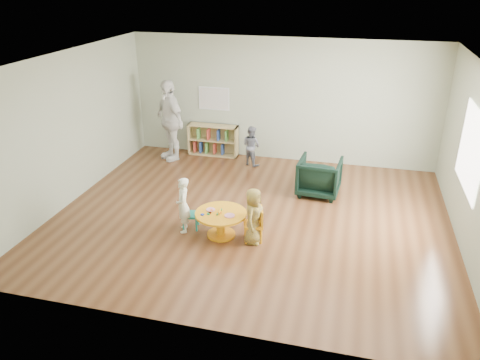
{
  "coord_description": "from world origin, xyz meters",
  "views": [
    {
      "loc": [
        1.66,
        -7.32,
        4.08
      ],
      "look_at": [
        -0.13,
        -0.3,
        0.84
      ],
      "focal_mm": 35.0,
      "sensor_mm": 36.0,
      "label": 1
    }
  ],
  "objects": [
    {
      "name": "kid_chair_right",
      "position": [
        0.25,
        -0.76,
        0.31
      ],
      "size": [
        0.38,
        0.38,
        0.58
      ],
      "rotation": [
        0.0,
        0.0,
        1.86
      ],
      "color": "#F7A314",
      "rests_on": "ground"
    },
    {
      "name": "child_left",
      "position": [
        -1.0,
        -0.77,
        0.49
      ],
      "size": [
        0.35,
        0.42,
        0.97
      ],
      "primitive_type": "imported",
      "rotation": [
        0.0,
        0.0,
        -1.2
      ],
      "color": "white",
      "rests_on": "ground"
    },
    {
      "name": "alphabet_poster",
      "position": [
        -1.6,
        2.98,
        1.35
      ],
      "size": [
        0.74,
        0.01,
        0.54
      ],
      "color": "white",
      "rests_on": "ground"
    },
    {
      "name": "room",
      "position": [
        0.01,
        0.0,
        1.89
      ],
      "size": [
        7.1,
        7.0,
        2.8
      ],
      "color": "#55311A",
      "rests_on": "ground"
    },
    {
      "name": "bookshelf",
      "position": [
        -1.61,
        2.86,
        0.37
      ],
      "size": [
        1.2,
        0.3,
        0.75
      ],
      "color": "tan",
      "rests_on": "ground"
    },
    {
      "name": "activity_table",
      "position": [
        -0.34,
        -0.77,
        0.3
      ],
      "size": [
        0.86,
        0.86,
        0.47
      ],
      "rotation": [
        0.0,
        0.0,
        -0.27
      ],
      "color": "#F7A314",
      "rests_on": "ground"
    },
    {
      "name": "child_right",
      "position": [
        0.23,
        -0.83,
        0.48
      ],
      "size": [
        0.34,
        0.49,
        0.95
      ],
      "primitive_type": "imported",
      "rotation": [
        0.0,
        0.0,
        1.5
      ],
      "color": "yellow",
      "rests_on": "ground"
    },
    {
      "name": "toddler",
      "position": [
        -0.57,
        2.44,
        0.46
      ],
      "size": [
        0.55,
        0.51,
        0.92
      ],
      "primitive_type": "imported",
      "rotation": [
        0.0,
        0.0,
        2.67
      ],
      "color": "#161D37",
      "rests_on": "ground"
    },
    {
      "name": "adult_caretaker",
      "position": [
        -2.49,
        2.37,
        0.94
      ],
      "size": [
        1.14,
        1.06,
        1.88
      ],
      "primitive_type": "imported",
      "rotation": [
        0.0,
        0.0,
        -0.7
      ],
      "color": "white",
      "rests_on": "ground"
    },
    {
      "name": "kid_chair_left",
      "position": [
        -0.96,
        -0.66,
        0.28
      ],
      "size": [
        0.32,
        0.32,
        0.51
      ],
      "rotation": [
        0.0,
        0.0,
        -1.37
      ],
      "color": "#188477",
      "rests_on": "ground"
    },
    {
      "name": "armchair",
      "position": [
        1.09,
        1.27,
        0.37
      ],
      "size": [
        0.86,
        0.88,
        0.75
      ],
      "primitive_type": "imported",
      "rotation": [
        0.0,
        0.0,
        3.07
      ],
      "color": "black",
      "rests_on": "ground"
    }
  ]
}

